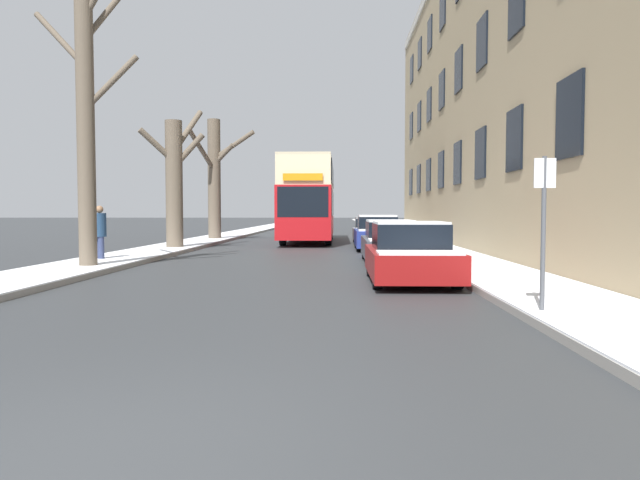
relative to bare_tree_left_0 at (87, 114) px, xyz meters
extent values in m
plane|color=#303335|center=(5.26, -11.89, -4.31)|extent=(320.00, 320.00, 0.00)
cube|color=gray|center=(-0.33, 41.11, -4.24)|extent=(2.35, 130.00, 0.13)
cube|color=white|center=(-0.33, 41.11, -4.16)|extent=(2.33, 130.00, 0.03)
cube|color=gray|center=(10.84, 41.11, -4.24)|extent=(2.35, 130.00, 0.13)
cube|color=white|center=(10.84, 41.11, -4.16)|extent=(2.33, 130.00, 0.03)
cube|color=tan|center=(16.52, 11.06, 3.03)|extent=(9.00, 35.83, 14.67)
cube|color=black|center=(11.99, -2.73, -0.59)|extent=(0.08, 1.40, 1.80)
cube|color=black|center=(11.99, 1.21, -0.59)|extent=(0.08, 1.40, 1.80)
cube|color=black|center=(11.99, 5.15, -0.59)|extent=(0.08, 1.40, 1.80)
cube|color=black|center=(11.99, 9.09, -0.59)|extent=(0.08, 1.40, 1.80)
cube|color=black|center=(11.99, 13.03, -0.59)|extent=(0.08, 1.40, 1.80)
cube|color=black|center=(11.99, 16.97, -0.59)|extent=(0.08, 1.40, 1.80)
cube|color=black|center=(11.99, 20.92, -0.59)|extent=(0.08, 1.40, 1.80)
cube|color=black|center=(11.99, 24.86, -0.59)|extent=(0.08, 1.40, 1.80)
cube|color=black|center=(11.99, 1.21, 3.32)|extent=(0.08, 1.40, 1.80)
cube|color=black|center=(11.99, 5.15, 3.32)|extent=(0.08, 1.40, 1.80)
cube|color=black|center=(11.99, 9.09, 3.32)|extent=(0.08, 1.40, 1.80)
cube|color=black|center=(11.99, 13.03, 3.32)|extent=(0.08, 1.40, 1.80)
cube|color=black|center=(11.99, 16.97, 3.32)|extent=(0.08, 1.40, 1.80)
cube|color=black|center=(11.99, 20.92, 3.32)|extent=(0.08, 1.40, 1.80)
cube|color=black|center=(11.99, 24.86, 3.32)|extent=(0.08, 1.40, 1.80)
cube|color=black|center=(11.99, 13.03, 7.23)|extent=(0.08, 1.40, 1.80)
cube|color=black|center=(11.99, 16.97, 7.23)|extent=(0.08, 1.40, 1.80)
cube|color=black|center=(11.99, 20.92, 7.23)|extent=(0.08, 1.40, 1.80)
cube|color=black|center=(11.99, 24.86, 7.23)|extent=(0.08, 1.40, 1.80)
cylinder|color=brown|center=(-0.02, -0.04, -0.33)|extent=(0.48, 0.48, 7.95)
cylinder|color=brown|center=(0.63, 0.17, 0.90)|extent=(1.47, 0.62, 1.62)
cylinder|color=brown|center=(0.40, 0.66, 3.04)|extent=(1.05, 1.61, 2.23)
cylinder|color=brown|center=(-0.87, 0.36, 2.14)|extent=(1.89, 1.00, 1.80)
cylinder|color=brown|center=(-0.03, 8.35, -1.57)|extent=(0.71, 0.71, 5.47)
cylinder|color=brown|center=(0.55, 8.51, -0.09)|extent=(1.40, 0.62, 1.54)
cylinder|color=brown|center=(0.21, 9.68, 0.91)|extent=(0.76, 2.84, 2.26)
cylinder|color=brown|center=(-0.60, 7.93, 0.07)|extent=(1.42, 1.13, 1.40)
cylinder|color=brown|center=(-0.08, 16.35, -0.91)|extent=(0.71, 0.71, 6.81)
cylinder|color=brown|center=(1.07, 16.12, 1.03)|extent=(2.48, 0.73, 1.64)
cylinder|color=brown|center=(-0.47, 15.14, 0.64)|extent=(1.06, 2.64, 2.17)
cylinder|color=brown|center=(0.49, 16.10, 0.51)|extent=(1.39, 0.78, 1.21)
cube|color=red|center=(5.30, 15.41, -2.71)|extent=(2.57, 10.68, 2.52)
cube|color=beige|center=(5.30, 15.41, -0.76)|extent=(2.52, 10.47, 1.36)
cube|color=beige|center=(5.30, 15.41, -0.02)|extent=(2.52, 10.47, 0.12)
cube|color=black|center=(5.30, 15.41, -2.22)|extent=(2.60, 9.40, 1.31)
cube|color=black|center=(5.30, 15.41, -0.69)|extent=(2.60, 9.40, 1.04)
cube|color=black|center=(5.30, 10.09, -2.22)|extent=(2.31, 0.06, 1.38)
cube|color=orange|center=(5.30, 10.08, -1.10)|extent=(1.80, 0.05, 0.32)
cylinder|color=black|center=(4.19, 12.21, -3.75)|extent=(0.30, 1.11, 1.11)
cylinder|color=black|center=(6.41, 12.21, -3.75)|extent=(0.30, 1.11, 1.11)
cylinder|color=black|center=(4.19, 18.40, -3.75)|extent=(0.30, 1.11, 1.11)
cylinder|color=black|center=(6.41, 18.40, -3.75)|extent=(0.30, 1.11, 1.11)
cube|color=maroon|center=(8.57, -2.31, -3.84)|extent=(1.89, 4.07, 0.60)
cube|color=black|center=(8.57, -2.15, -3.25)|extent=(1.63, 2.03, 0.59)
cube|color=white|center=(8.57, -2.15, -2.93)|extent=(1.59, 1.93, 0.05)
cube|color=white|center=(8.57, -3.75, -3.52)|extent=(1.70, 1.06, 0.04)
cylinder|color=black|center=(7.74, -3.53, -3.99)|extent=(0.20, 0.64, 0.64)
cylinder|color=black|center=(9.41, -3.53, -3.99)|extent=(0.20, 0.64, 0.64)
cylinder|color=black|center=(7.74, -1.09, -3.99)|extent=(0.20, 0.64, 0.64)
cylinder|color=black|center=(9.41, -1.09, -3.99)|extent=(0.20, 0.64, 0.64)
cube|color=#474C56|center=(8.57, 2.86, -3.83)|extent=(1.70, 4.50, 0.62)
cube|color=black|center=(8.57, 3.04, -3.26)|extent=(1.46, 2.25, 0.53)
cube|color=white|center=(8.57, 3.04, -2.96)|extent=(1.43, 2.14, 0.06)
cube|color=white|center=(8.57, 1.26, -3.50)|extent=(1.53, 1.18, 0.05)
cylinder|color=black|center=(7.83, 1.51, -3.99)|extent=(0.20, 0.63, 0.63)
cylinder|color=black|center=(9.31, 1.51, -3.99)|extent=(0.20, 0.63, 0.63)
cylinder|color=black|center=(7.83, 4.22, -3.99)|extent=(0.20, 0.63, 0.63)
cylinder|color=black|center=(9.31, 4.22, -3.99)|extent=(0.20, 0.63, 0.63)
cube|color=navy|center=(8.57, 9.10, -3.79)|extent=(1.88, 4.07, 0.69)
cube|color=black|center=(8.57, 9.27, -3.17)|extent=(1.62, 2.04, 0.56)
cube|color=white|center=(8.57, 9.27, -2.85)|extent=(1.58, 1.94, 0.08)
cube|color=white|center=(8.57, 7.66, -3.42)|extent=(1.69, 1.06, 0.06)
cylinder|color=black|center=(7.74, 7.88, -4.00)|extent=(0.20, 0.61, 0.61)
cylinder|color=black|center=(9.40, 7.88, -4.00)|extent=(0.20, 0.61, 0.61)
cylinder|color=black|center=(7.74, 10.32, -4.00)|extent=(0.20, 0.61, 0.61)
cylinder|color=black|center=(9.40, 10.32, -4.00)|extent=(0.20, 0.61, 0.61)
cube|color=#9EA3AD|center=(8.57, 14.31, -3.84)|extent=(1.77, 4.07, 0.60)
cube|color=black|center=(8.57, 14.47, -3.29)|extent=(1.52, 2.04, 0.51)
cube|color=white|center=(8.57, 14.47, -2.99)|extent=(1.49, 1.93, 0.09)
cube|color=white|center=(8.57, 12.87, -3.51)|extent=(1.59, 1.06, 0.07)
cylinder|color=black|center=(7.80, 13.09, -3.98)|extent=(0.20, 0.66, 0.66)
cylinder|color=black|center=(9.35, 13.09, -3.98)|extent=(0.20, 0.66, 0.66)
cylinder|color=black|center=(7.80, 15.53, -3.98)|extent=(0.20, 0.66, 0.66)
cylinder|color=black|center=(9.35, 15.53, -3.98)|extent=(0.20, 0.66, 0.66)
cube|color=#9EA3AD|center=(2.53, 36.89, -2.96)|extent=(1.98, 5.80, 2.25)
cube|color=black|center=(2.53, 34.01, -2.43)|extent=(1.74, 0.06, 0.99)
cylinder|color=black|center=(1.66, 35.03, -3.97)|extent=(0.22, 0.68, 0.68)
cylinder|color=black|center=(3.40, 35.03, -3.97)|extent=(0.22, 0.68, 0.68)
cylinder|color=black|center=(1.66, 38.74, -3.97)|extent=(0.22, 0.68, 0.68)
cylinder|color=black|center=(3.40, 38.74, -3.97)|extent=(0.22, 0.68, 0.68)
cylinder|color=navy|center=(-0.58, 2.15, -3.88)|extent=(0.19, 0.19, 0.85)
cylinder|color=navy|center=(-0.70, 2.28, -3.88)|extent=(0.19, 0.19, 0.85)
cylinder|color=navy|center=(-0.64, 2.22, -3.08)|extent=(0.40, 0.40, 0.74)
sphere|color=#8C6647|center=(-0.64, 2.22, -2.59)|extent=(0.24, 0.24, 0.24)
cylinder|color=#4C4F54|center=(9.97, -6.95, -3.08)|extent=(0.07, 0.07, 2.46)
cube|color=silver|center=(9.97, -6.97, -2.10)|extent=(0.32, 0.02, 0.44)
camera|label=1|loc=(6.92, -15.54, -2.68)|focal=32.00mm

